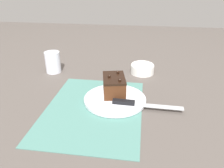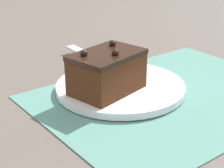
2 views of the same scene
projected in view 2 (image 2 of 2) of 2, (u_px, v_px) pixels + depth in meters
name	position (u px, v px, depth m)	size (l,w,h in m)	color
ground_plane	(171.00, 96.00, 0.66)	(3.00, 3.00, 0.00)	#544C47
placemat_woven	(171.00, 95.00, 0.66)	(0.46, 0.34, 0.00)	slate
cake_plate	(120.00, 87.00, 0.67)	(0.23, 0.23, 0.01)	white
chocolate_cake	(107.00, 72.00, 0.63)	(0.14, 0.11, 0.08)	#472614
serving_knife	(111.00, 65.00, 0.75)	(0.03, 0.25, 0.01)	black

